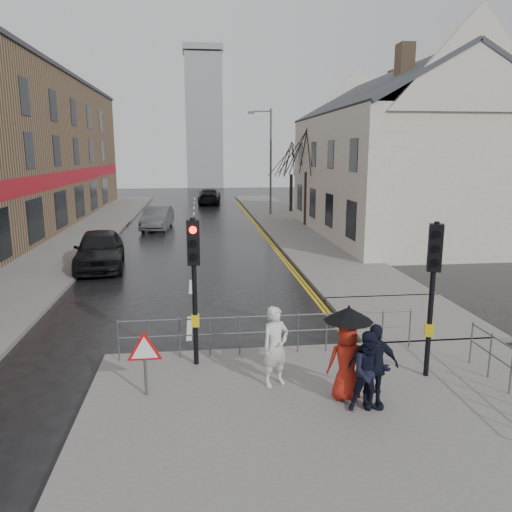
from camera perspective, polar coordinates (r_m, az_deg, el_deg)
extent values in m
plane|color=black|center=(11.76, -7.81, -13.15)|extent=(120.00, 120.00, 0.00)
cube|color=#605E5B|center=(9.07, 12.50, -20.98)|extent=(10.00, 9.00, 0.14)
cube|color=#605E5B|center=(34.69, -17.98, 3.17)|extent=(4.00, 44.00, 0.14)
cube|color=#605E5B|center=(36.52, 3.12, 4.14)|extent=(4.00, 40.00, 0.14)
cube|color=#605E5B|center=(15.77, 16.89, -6.71)|extent=(4.00, 4.20, 0.14)
cube|color=beige|center=(30.99, 15.65, 8.72)|extent=(9.00, 16.00, 7.00)
cube|color=brown|center=(27.02, 16.61, 20.42)|extent=(0.70, 0.90, 1.80)
cube|color=brown|center=(35.37, 15.53, 18.32)|extent=(0.70, 0.90, 1.80)
cube|color=gray|center=(72.79, -5.96, 14.95)|extent=(5.00, 5.00, 18.00)
cylinder|color=black|center=(11.30, -7.03, -4.21)|extent=(0.11, 0.11, 3.40)
cube|color=black|center=(11.04, -7.18, 1.54)|extent=(0.28, 0.22, 1.00)
cylinder|color=#FF0C07|center=(10.85, -7.23, 2.97)|extent=(0.16, 0.04, 0.16)
cylinder|color=black|center=(10.90, -7.19, 1.41)|extent=(0.16, 0.04, 0.16)
cylinder|color=black|center=(10.96, -7.15, -0.13)|extent=(0.16, 0.04, 0.16)
cube|color=gold|center=(11.49, -6.95, -7.32)|extent=(0.18, 0.14, 0.28)
cylinder|color=black|center=(11.27, 19.39, -4.86)|extent=(0.11, 0.11, 3.40)
cube|color=black|center=(11.00, 19.80, 0.89)|extent=(0.34, 0.30, 1.00)
cylinder|color=black|center=(10.82, 19.99, 2.32)|extent=(0.16, 0.09, 0.16)
cylinder|color=black|center=(10.87, 19.87, 0.76)|extent=(0.16, 0.09, 0.16)
cylinder|color=black|center=(10.93, 19.76, -0.79)|extent=(0.16, 0.09, 0.16)
cube|color=gold|center=(11.46, 19.17, -7.97)|extent=(0.22, 0.19, 0.28)
cylinder|color=#595B5E|center=(12.21, -15.47, -9.26)|extent=(0.04, 0.04, 1.00)
cylinder|color=#595B5E|center=(13.13, 17.17, -7.86)|extent=(0.04, 0.04, 1.00)
cylinder|color=#595B5E|center=(12.02, 1.50, -6.88)|extent=(7.10, 0.04, 0.04)
cylinder|color=#595B5E|center=(12.15, 1.49, -8.67)|extent=(7.10, 0.04, 0.04)
cylinder|color=#595B5E|center=(12.65, 23.38, -9.07)|extent=(0.04, 0.04, 1.00)
cylinder|color=#595B5E|center=(10.49, -12.50, -13.15)|extent=(0.06, 0.06, 0.85)
cylinder|color=red|center=(10.28, -12.63, -10.49)|extent=(0.80, 0.03, 0.80)
cylinder|color=white|center=(10.26, -12.64, -10.54)|extent=(0.60, 0.03, 0.60)
cylinder|color=#595B5E|center=(39.09, 1.70, 10.64)|extent=(0.16, 0.16, 8.00)
cylinder|color=#595B5E|center=(39.10, 0.67, 16.22)|extent=(1.40, 0.10, 0.10)
cube|color=#595B5E|center=(39.00, -0.54, 16.08)|extent=(0.50, 0.25, 0.18)
cylinder|color=#32231C|center=(33.58, 5.72, 6.55)|extent=(0.26, 0.26, 3.50)
cylinder|color=#32231C|center=(41.52, 4.02, 7.23)|extent=(0.26, 0.26, 3.00)
imported|color=silver|center=(10.51, 2.24, -10.28)|extent=(0.73, 0.63, 1.70)
imported|color=black|center=(9.78, 12.92, -12.77)|extent=(0.80, 0.64, 1.56)
imported|color=#AB2114|center=(10.12, 10.34, -11.80)|extent=(0.79, 0.55, 1.56)
cylinder|color=black|center=(10.08, 10.36, -11.28)|extent=(0.02, 0.02, 1.76)
cone|color=black|center=(9.78, 10.55, -6.53)|extent=(0.96, 0.96, 0.28)
imported|color=black|center=(9.92, 13.24, -12.11)|extent=(0.99, 0.44, 1.66)
imported|color=black|center=(22.47, -17.44, 0.73)|extent=(2.51, 5.08, 1.66)
imported|color=#424447|center=(33.10, -11.22, 4.29)|extent=(1.98, 4.58, 1.46)
imported|color=black|center=(48.62, -5.35, 6.80)|extent=(2.41, 5.19, 1.47)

